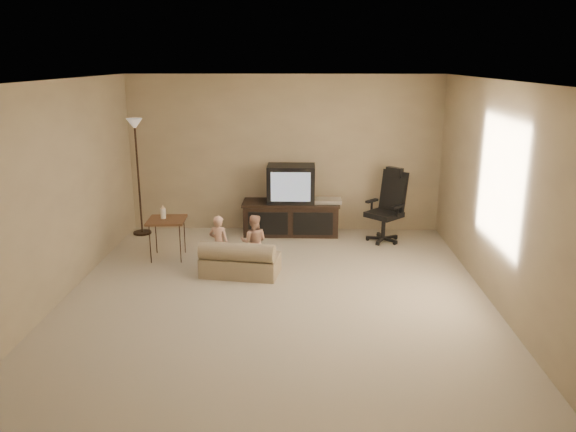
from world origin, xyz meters
name	(u,v)px	position (x,y,z in m)	size (l,w,h in m)	color
floor	(276,296)	(0.00, 0.00, 0.00)	(5.50, 5.50, 0.00)	#B7AB92
room_shell	(276,170)	(0.00, 0.00, 1.52)	(5.50, 5.50, 5.50)	white
tv_stand	(291,206)	(0.12, 2.49, 0.46)	(1.56, 0.58, 1.12)	black
office_chair	(387,215)	(1.59, 2.17, 0.41)	(0.74, 0.74, 1.13)	black
side_table	(166,220)	(-1.60, 1.29, 0.55)	(0.54, 0.54, 0.77)	brown
floor_lamp	(136,151)	(-2.29, 2.41, 1.35)	(0.29, 0.29, 1.85)	black
child_sofa	(240,261)	(-0.51, 0.64, 0.20)	(1.05, 0.69, 0.48)	tan
toddler_left	(219,244)	(-0.79, 0.80, 0.38)	(0.28, 0.20, 0.76)	#DBA489
toddler_right	(254,242)	(-0.34, 0.91, 0.37)	(0.36, 0.20, 0.75)	#DBA489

